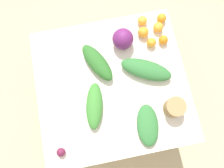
# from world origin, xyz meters

# --- Properties ---
(ground_plane) EXTENTS (8.00, 8.00, 0.00)m
(ground_plane) POSITION_xyz_m (0.00, 0.00, 0.00)
(ground_plane) COLOR #C6B289
(dining_table) EXTENTS (1.12, 1.07, 0.72)m
(dining_table) POSITION_xyz_m (0.00, 0.00, 0.62)
(dining_table) COLOR silver
(dining_table) RESTS_ON ground_plane
(cabbage_purple) EXTENTS (0.16, 0.16, 0.16)m
(cabbage_purple) POSITION_xyz_m (-0.14, -0.31, 0.80)
(cabbage_purple) COLOR #6B2366
(cabbage_purple) RESTS_ON dining_table
(paper_bag) EXTENTS (0.14, 0.14, 0.11)m
(paper_bag) POSITION_xyz_m (-0.40, 0.26, 0.77)
(paper_bag) COLOR #A87F51
(paper_bag) RESTS_ON dining_table
(greens_bunch_scallion) EXTENTS (0.18, 0.35, 0.09)m
(greens_bunch_scallion) POSITION_xyz_m (0.16, 0.14, 0.76)
(greens_bunch_scallion) COLOR #3D8433
(greens_bunch_scallion) RESTS_ON dining_table
(greens_bunch_beet_tops) EXTENTS (0.26, 0.36, 0.10)m
(greens_bunch_beet_tops) POSITION_xyz_m (0.08, -0.18, 0.76)
(greens_bunch_beet_tops) COLOR #2D6B28
(greens_bunch_beet_tops) RESTS_ON dining_table
(greens_bunch_chard) EXTENTS (0.40, 0.31, 0.09)m
(greens_bunch_chard) POSITION_xyz_m (-0.27, -0.05, 0.76)
(greens_bunch_chard) COLOR #337538
(greens_bunch_chard) RESTS_ON dining_table
(greens_bunch_kale) EXTENTS (0.19, 0.31, 0.07)m
(greens_bunch_kale) POSITION_xyz_m (-0.19, 0.34, 0.75)
(greens_bunch_kale) COLOR #337538
(greens_bunch_kale) RESTS_ON dining_table
(beet_root) EXTENTS (0.06, 0.06, 0.06)m
(beet_root) POSITION_xyz_m (0.44, 0.40, 0.75)
(beet_root) COLOR maroon
(beet_root) RESTS_ON dining_table
(orange_0) EXTENTS (0.07, 0.07, 0.07)m
(orange_0) POSITION_xyz_m (-0.45, -0.26, 0.75)
(orange_0) COLOR orange
(orange_0) RESTS_ON dining_table
(orange_1) EXTENTS (0.07, 0.07, 0.07)m
(orange_1) POSITION_xyz_m (-0.36, -0.26, 0.75)
(orange_1) COLOR orange
(orange_1) RESTS_ON dining_table
(orange_2) EXTENTS (0.08, 0.08, 0.08)m
(orange_2) POSITION_xyz_m (-0.44, -0.37, 0.76)
(orange_2) COLOR #F9A833
(orange_2) RESTS_ON dining_table
(orange_3) EXTENTS (0.07, 0.07, 0.07)m
(orange_3) POSITION_xyz_m (-0.33, -0.45, 0.75)
(orange_3) COLOR #F9A833
(orange_3) RESTS_ON dining_table
(orange_4) EXTENTS (0.07, 0.07, 0.07)m
(orange_4) POSITION_xyz_m (-0.49, -0.44, 0.75)
(orange_4) COLOR orange
(orange_4) RESTS_ON dining_table
(orange_5) EXTENTS (0.08, 0.08, 0.08)m
(orange_5) POSITION_xyz_m (-0.32, -0.35, 0.76)
(orange_5) COLOR orange
(orange_5) RESTS_ON dining_table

